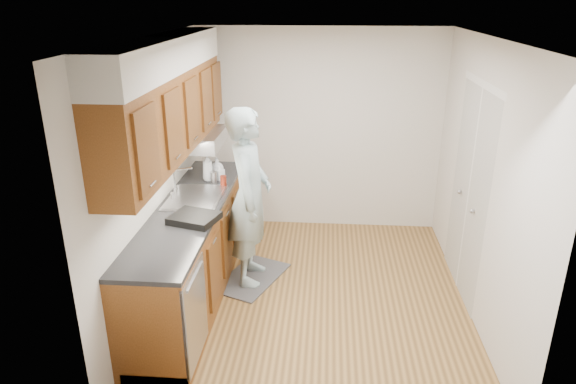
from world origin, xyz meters
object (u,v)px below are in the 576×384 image
(soap_bottle_b, at_px, (220,172))
(soap_bottle_c, at_px, (217,166))
(dish_rack, at_px, (194,218))
(soap_bottle_a, at_px, (208,167))
(steel_can, at_px, (214,177))
(person, at_px, (249,186))
(soda_can, at_px, (223,181))

(soap_bottle_b, height_order, soap_bottle_c, soap_bottle_c)
(soap_bottle_b, distance_m, dish_rack, 1.10)
(soap_bottle_a, bearing_deg, dish_rack, -83.70)
(steel_can, xyz_separation_m, dish_rack, (0.04, -1.00, -0.03))
(dish_rack, bearing_deg, soap_bottle_b, 106.00)
(person, bearing_deg, soap_bottle_a, 48.28)
(person, distance_m, soap_bottle_b, 0.61)
(soap_bottle_a, bearing_deg, soap_bottle_c, 74.84)
(soap_bottle_a, height_order, soda_can, soap_bottle_a)
(person, bearing_deg, soda_can, 49.01)
(soap_bottle_c, bearing_deg, dish_rack, -87.19)
(dish_rack, bearing_deg, steel_can, 108.44)
(soap_bottle_b, height_order, soda_can, soap_bottle_b)
(soap_bottle_c, bearing_deg, soap_bottle_b, -69.99)
(soap_bottle_b, xyz_separation_m, soda_can, (0.08, -0.20, -0.03))
(soda_can, relative_size, dish_rack, 0.30)
(soap_bottle_c, xyz_separation_m, dish_rack, (0.06, -1.30, -0.06))
(soap_bottle_b, relative_size, steel_can, 1.42)
(soap_bottle_a, distance_m, soap_bottle_b, 0.14)
(steel_can, relative_size, dish_rack, 0.33)
(steel_can, bearing_deg, dish_rack, -87.90)
(soap_bottle_c, bearing_deg, soap_bottle_a, -105.16)
(person, bearing_deg, dish_rack, 147.10)
(soap_bottle_b, xyz_separation_m, dish_rack, (-0.01, -1.10, -0.06))
(soap_bottle_a, relative_size, soap_bottle_c, 1.59)
(soap_bottle_a, xyz_separation_m, steel_can, (0.08, -0.09, -0.09))
(soap_bottle_a, xyz_separation_m, dish_rack, (0.12, -1.09, -0.12))
(steel_can, bearing_deg, soap_bottle_c, 95.20)
(soap_bottle_a, distance_m, steel_can, 0.15)
(soda_can, height_order, steel_can, steel_can)
(soap_bottle_b, height_order, dish_rack, soap_bottle_b)
(person, relative_size, soap_bottle_b, 11.37)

